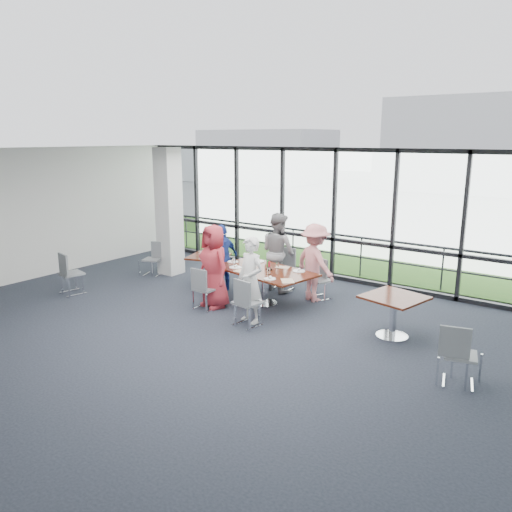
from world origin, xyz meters
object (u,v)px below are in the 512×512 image
Objects in this scene: diner_end at (223,258)px; chair_main_fr at (321,280)px; diner_near_right at (251,280)px; diner_far_right at (315,263)px; main_table at (264,275)px; chair_main_fl at (282,270)px; chair_spare_la at (71,274)px; side_table_left at (208,261)px; chair_spare_r at (461,355)px; chair_main_nr at (247,303)px; diner_far_left at (278,252)px; structural_column at (169,212)px; chair_spare_lb at (152,259)px; side_table_right at (394,302)px; chair_main_nl at (206,289)px; diner_near_left at (214,266)px; chair_main_end at (217,271)px.

diner_end is 2.27m from chair_main_fr.
diner_far_right is at bearing 89.97° from diner_near_right.
main_table is at bearing 77.62° from chair_main_fr.
chair_main_fl is 1.00× the size of chair_spare_la.
chair_spare_r reaches higher than side_table_left.
diner_far_left is at bearing 118.82° from chair_main_nr.
structural_column is at bearing 163.89° from chair_main_nr.
chair_spare_lb is at bearing 94.12° from chair_spare_la.
chair_spare_la is at bearing -46.24° from diner_end.
chair_spare_la is at bearing -164.85° from side_table_right.
main_table is at bearing 48.43° from chair_main_nl.
diner_far_left is 1.21m from chair_main_fr.
structural_column is at bearing -140.58° from chair_spare_lb.
chair_spare_lb is 7.99m from chair_spare_r.
diner_near_right is 1.85× the size of chair_spare_r.
chair_spare_r is at bearing -5.17° from chair_main_nl.
chair_main_fr is at bearing 150.77° from side_table_right.
main_table is 3.62m from chair_spare_lb.
chair_spare_r is (5.00, -0.51, -0.42)m from diner_near_left.
chair_main_fr reaches higher than main_table.
side_table_right is at bearing -4.93° from side_table_left.
diner_near_right is at bearing 141.70° from chair_spare_lb.
main_table is 2.06× the size of side_table_right.
chair_spare_lb is at bearing -176.91° from side_table_left.
diner_near_left is at bearing 73.95° from chair_main_fr.
diner_near_right is 1.07× the size of diner_end.
chair_main_fl is at bearing 117.92° from diner_near_right.
diner_far_right is at bearing 109.07° from chair_main_end.
chair_main_fl is at bearing 27.99° from side_table_left.
side_table_left is 1.46m from diner_near_left.
diner_far_right is 2.02× the size of chair_spare_lb.
diner_near_right is 1.76× the size of chair_spare_la.
diner_far_right is (2.51, 0.57, 0.21)m from side_table_left.
chair_main_nr is at bearing 126.87° from diner_far_left.
chair_main_nr is at bearing 139.27° from chair_spare_lb.
side_table_left is 2.69m from chair_main_nr.
diner_far_left is at bearing 44.24° from chair_main_fl.
chair_spare_la is (-2.57, -2.18, -0.30)m from diner_end.
main_table is 2.85m from side_table_right.
chair_main_fr is at bearing 63.20° from main_table.
chair_spare_la is at bearing -40.71° from chair_main_end.
diner_end is 3.39m from chair_spare_la.
diner_near_left is at bearing 72.58° from chair_main_fl.
chair_main_fl is at bearing 126.99° from chair_main_end.
chair_main_nl is (2.58, -1.55, -1.17)m from structural_column.
diner_far_left is at bearing 118.46° from main_table.
side_table_right is 4.18m from diner_end.
chair_main_nr is at bearing 54.63° from diner_end.
structural_column is 3.59× the size of chair_spare_r.
diner_near_right reaches higher than chair_spare_r.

